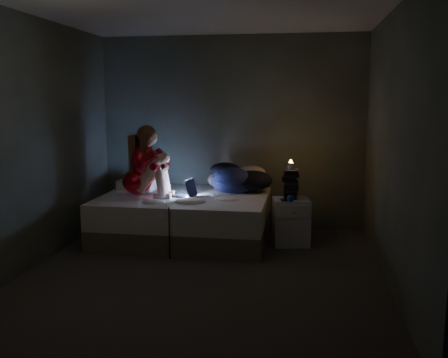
% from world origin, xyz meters
% --- Properties ---
extents(floor, '(3.60, 3.80, 0.02)m').
position_xyz_m(floor, '(0.00, 0.00, -0.01)').
color(floor, '#302D2C').
rests_on(floor, ground).
extents(ceiling, '(3.60, 3.80, 0.02)m').
position_xyz_m(ceiling, '(0.00, 0.00, 2.61)').
color(ceiling, silver).
rests_on(ceiling, ground).
extents(wall_back, '(3.60, 0.02, 2.60)m').
position_xyz_m(wall_back, '(0.00, 1.91, 1.30)').
color(wall_back, '#313A2B').
rests_on(wall_back, ground).
extents(wall_front, '(3.60, 0.02, 2.60)m').
position_xyz_m(wall_front, '(0.00, -1.91, 1.30)').
color(wall_front, '#313A2B').
rests_on(wall_front, ground).
extents(wall_left, '(0.02, 3.80, 2.60)m').
position_xyz_m(wall_left, '(-1.81, 0.00, 1.30)').
color(wall_left, '#313A2B').
rests_on(wall_left, ground).
extents(wall_right, '(0.02, 3.80, 2.60)m').
position_xyz_m(wall_right, '(1.81, 0.00, 1.30)').
color(wall_right, '#313A2B').
rests_on(wall_right, ground).
extents(bed, '(2.04, 1.53, 0.56)m').
position_xyz_m(bed, '(-0.46, 1.10, 0.28)').
color(bed, beige).
rests_on(bed, ground).
extents(pillow, '(0.46, 0.33, 0.13)m').
position_xyz_m(pillow, '(-1.18, 1.38, 0.63)').
color(pillow, white).
rests_on(pillow, bed).
extents(woman, '(0.56, 0.37, 0.88)m').
position_xyz_m(woman, '(-1.03, 0.96, 1.00)').
color(woman, '#A50010').
rests_on(woman, bed).
extents(laptop, '(0.38, 0.30, 0.23)m').
position_xyz_m(laptop, '(-0.50, 1.05, 0.68)').
color(laptop, black).
rests_on(laptop, bed).
extents(clothes_pile, '(0.81, 0.74, 0.39)m').
position_xyz_m(clothes_pile, '(0.11, 1.47, 0.76)').
color(clothes_pile, '#0C103B').
rests_on(clothes_pile, bed).
extents(nightstand, '(0.48, 0.44, 0.56)m').
position_xyz_m(nightstand, '(0.86, 1.10, 0.28)').
color(nightstand, silver).
rests_on(nightstand, ground).
extents(book_stack, '(0.19, 0.25, 0.33)m').
position_xyz_m(book_stack, '(0.84, 1.14, 0.73)').
color(book_stack, black).
rests_on(book_stack, nightstand).
extents(candle, '(0.07, 0.07, 0.08)m').
position_xyz_m(candle, '(0.84, 1.14, 0.94)').
color(candle, beige).
rests_on(candle, book_stack).
extents(phone, '(0.07, 0.14, 0.01)m').
position_xyz_m(phone, '(0.75, 1.01, 0.57)').
color(phone, black).
rests_on(phone, nightstand).
extents(blue_orb, '(0.08, 0.08, 0.08)m').
position_xyz_m(blue_orb, '(0.82, 0.94, 0.60)').
color(blue_orb, navy).
rests_on(blue_orb, nightstand).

